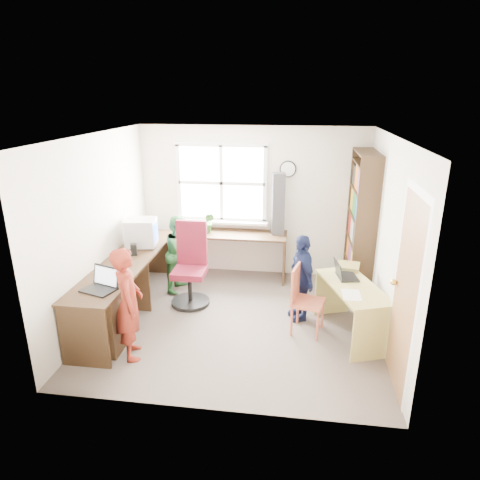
{
  "coord_description": "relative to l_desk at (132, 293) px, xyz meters",
  "views": [
    {
      "loc": [
        0.73,
        -4.96,
        2.86
      ],
      "look_at": [
        0.0,
        0.25,
        1.05
      ],
      "focal_mm": 32.0,
      "sensor_mm": 36.0,
      "label": 1
    }
  ],
  "objects": [
    {
      "name": "person_red",
      "position": [
        0.23,
        -0.65,
        0.2
      ],
      "size": [
        0.47,
        0.56,
        1.31
      ],
      "primitive_type": "imported",
      "rotation": [
        0.0,
        0.0,
        1.95
      ],
      "color": "maroon",
      "rests_on": "ground"
    },
    {
      "name": "paper_a",
      "position": [
        -0.22,
        -0.21,
        0.3
      ],
      "size": [
        0.35,
        0.39,
        0.0
      ],
      "rotation": [
        0.0,
        0.0,
        0.48
      ],
      "color": "silver",
      "rests_on": "l_desk"
    },
    {
      "name": "person_green",
      "position": [
        0.31,
        1.14,
        0.13
      ],
      "size": [
        0.52,
        0.63,
        1.17
      ],
      "primitive_type": "imported",
      "rotation": [
        0.0,
        0.0,
        1.42
      ],
      "color": "#2A6A31",
      "rests_on": "ground"
    },
    {
      "name": "cd_tower",
      "position": [
        1.73,
        1.8,
        0.78
      ],
      "size": [
        0.23,
        0.21,
        0.97
      ],
      "rotation": [
        0.0,
        0.0,
        0.21
      ],
      "color": "black",
      "rests_on": "l_desk"
    },
    {
      "name": "person_navy",
      "position": [
        2.12,
        0.5,
        0.13
      ],
      "size": [
        0.5,
        0.74,
        1.17
      ],
      "primitive_type": "imported",
      "rotation": [
        0.0,
        0.0,
        -1.23
      ],
      "color": "#141C40",
      "rests_on": "ground"
    },
    {
      "name": "l_desk",
      "position": [
        0.0,
        0.0,
        0.0
      ],
      "size": [
        2.38,
        2.95,
        0.75
      ],
      "color": "#362515",
      "rests_on": "ground"
    },
    {
      "name": "room",
      "position": [
        1.32,
        0.38,
        0.76
      ],
      "size": [
        3.64,
        3.44,
        2.44
      ],
      "color": "#4E453E",
      "rests_on": "ground"
    },
    {
      "name": "potted_plant",
      "position": [
        0.64,
        1.69,
        0.46
      ],
      "size": [
        0.2,
        0.17,
        0.32
      ],
      "primitive_type": "imported",
      "rotation": [
        0.0,
        0.0,
        -0.19
      ],
      "color": "#32712D",
      "rests_on": "l_desk"
    },
    {
      "name": "bookshelf",
      "position": [
        2.96,
        1.47,
        0.55
      ],
      "size": [
        0.3,
        1.02,
        2.1
      ],
      "color": "#362515",
      "rests_on": "ground"
    },
    {
      "name": "swivel_chair",
      "position": [
        0.57,
        0.75,
        0.05
      ],
      "size": [
        0.55,
        0.55,
        1.18
      ],
      "rotation": [
        0.0,
        0.0,
        0.01
      ],
      "color": "black",
      "rests_on": "ground"
    },
    {
      "name": "speaker_b",
      "position": [
        -0.14,
        1.08,
        0.38
      ],
      "size": [
        0.1,
        0.1,
        0.17
      ],
      "rotation": [
        0.0,
        0.0,
        -0.21
      ],
      "color": "black",
      "rests_on": "l_desk"
    },
    {
      "name": "right_desk",
      "position": [
        2.74,
        0.15,
        0.03
      ],
      "size": [
        0.89,
        1.27,
        0.67
      ],
      "rotation": [
        0.0,
        0.0,
        0.34
      ],
      "color": "tan",
      "rests_on": "ground"
    },
    {
      "name": "laptop_right",
      "position": [
        2.64,
        0.38,
        0.26
      ],
      "size": [
        0.32,
        0.36,
        0.22
      ],
      "rotation": [
        0.0,
        0.0,
        1.75
      ],
      "color": "black",
      "rests_on": "right_desk"
    },
    {
      "name": "wooden_chair",
      "position": [
        2.15,
        0.15,
        0.01
      ],
      "size": [
        0.45,
        0.45,
        0.87
      ],
      "rotation": [
        0.0,
        0.0,
        -0.23
      ],
      "color": "#C65E42",
      "rests_on": "ground"
    },
    {
      "name": "crt_monitor",
      "position": [
        -0.19,
        0.93,
        0.5
      ],
      "size": [
        0.46,
        0.42,
        0.41
      ],
      "rotation": [
        0.0,
        0.0,
        0.14
      ],
      "color": "silver",
      "rests_on": "l_desk"
    },
    {
      "name": "laptop_left",
      "position": [
        -0.13,
        -0.51,
        0.35
      ],
      "size": [
        0.44,
        0.4,
        0.25
      ],
      "rotation": [
        0.0,
        0.0,
        -0.32
      ],
      "color": "black",
      "rests_on": "l_desk"
    },
    {
      "name": "speaker_a",
      "position": [
        -0.17,
        0.57,
        0.38
      ],
      "size": [
        0.1,
        0.1,
        0.16
      ],
      "rotation": [
        0.0,
        0.0,
        0.28
      ],
      "color": "black",
      "rests_on": "l_desk"
    },
    {
      "name": "game_box",
      "position": [
        2.73,
        0.69,
        0.24
      ],
      "size": [
        0.33,
        0.33,
        0.06
      ],
      "rotation": [
        0.0,
        0.0,
        -0.19
      ],
      "color": "red",
      "rests_on": "right_desk"
    },
    {
      "name": "paper_b",
      "position": [
        2.69,
        -0.11,
        0.21
      ],
      "size": [
        0.21,
        0.3,
        0.0
      ],
      "rotation": [
        0.0,
        0.0,
        0.02
      ],
      "color": "silver",
      "rests_on": "right_desk"
    }
  ]
}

